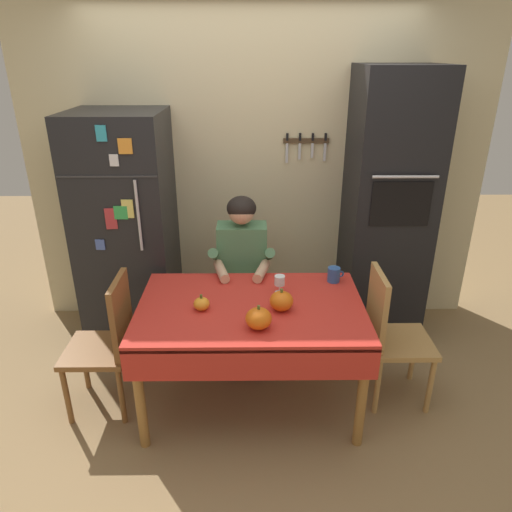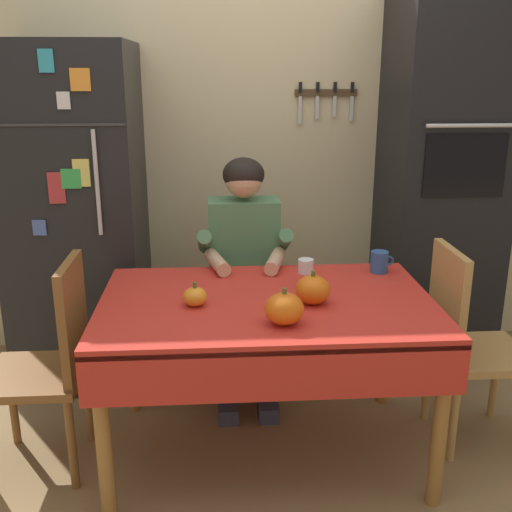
# 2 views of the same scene
# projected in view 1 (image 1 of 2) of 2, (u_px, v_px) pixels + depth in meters

# --- Properties ---
(ground_plane) EXTENTS (10.00, 10.00, 0.00)m
(ground_plane) POSITION_uv_depth(u_px,v_px,m) (251.00, 410.00, 3.09)
(ground_plane) COLOR #93754C
(ground_plane) RESTS_ON ground
(back_wall_assembly) EXTENTS (3.70, 0.13, 2.60)m
(back_wall_assembly) POSITION_uv_depth(u_px,v_px,m) (257.00, 168.00, 3.80)
(back_wall_assembly) COLOR beige
(back_wall_assembly) RESTS_ON ground
(refrigerator) EXTENTS (0.68, 0.71, 1.80)m
(refrigerator) POSITION_uv_depth(u_px,v_px,m) (128.00, 232.00, 3.60)
(refrigerator) COLOR black
(refrigerator) RESTS_ON ground
(wall_oven) EXTENTS (0.60, 0.64, 2.10)m
(wall_oven) POSITION_uv_depth(u_px,v_px,m) (387.00, 211.00, 3.59)
(wall_oven) COLOR black
(wall_oven) RESTS_ON ground
(dining_table) EXTENTS (1.40, 0.90, 0.74)m
(dining_table) POSITION_uv_depth(u_px,v_px,m) (251.00, 318.00, 2.90)
(dining_table) COLOR #9E6B33
(dining_table) RESTS_ON ground
(chair_behind_person) EXTENTS (0.40, 0.40, 0.93)m
(chair_behind_person) POSITION_uv_depth(u_px,v_px,m) (243.00, 282.00, 3.68)
(chair_behind_person) COLOR brown
(chair_behind_person) RESTS_ON ground
(seated_person) EXTENTS (0.47, 0.55, 1.25)m
(seated_person) POSITION_uv_depth(u_px,v_px,m) (242.00, 266.00, 3.42)
(seated_person) COLOR #38384C
(seated_person) RESTS_ON ground
(chair_left_side) EXTENTS (0.40, 0.40, 0.93)m
(chair_left_side) POSITION_uv_depth(u_px,v_px,m) (108.00, 340.00, 2.94)
(chair_left_side) COLOR brown
(chair_left_side) RESTS_ON ground
(chair_right_side) EXTENTS (0.40, 0.40, 0.93)m
(chair_right_side) POSITION_uv_depth(u_px,v_px,m) (390.00, 332.00, 3.03)
(chair_right_side) COLOR tan
(chair_right_side) RESTS_ON ground
(coffee_mug) EXTENTS (0.11, 0.08, 0.10)m
(coffee_mug) POSITION_uv_depth(u_px,v_px,m) (334.00, 275.00, 3.16)
(coffee_mug) COLOR #2D569E
(coffee_mug) RESTS_ON dining_table
(wine_glass) EXTENTS (0.07, 0.07, 0.12)m
(wine_glass) POSITION_uv_depth(u_px,v_px,m) (280.00, 281.00, 2.99)
(wine_glass) COLOR white
(wine_glass) RESTS_ON dining_table
(pumpkin_large) EXTENTS (0.10, 0.10, 0.10)m
(pumpkin_large) POSITION_uv_depth(u_px,v_px,m) (202.00, 304.00, 2.82)
(pumpkin_large) COLOR orange
(pumpkin_large) RESTS_ON dining_table
(pumpkin_medium) EXTENTS (0.15, 0.15, 0.14)m
(pumpkin_medium) POSITION_uv_depth(u_px,v_px,m) (259.00, 318.00, 2.62)
(pumpkin_medium) COLOR orange
(pumpkin_medium) RESTS_ON dining_table
(pumpkin_small) EXTENTS (0.14, 0.14, 0.14)m
(pumpkin_small) POSITION_uv_depth(u_px,v_px,m) (281.00, 301.00, 2.81)
(pumpkin_small) COLOR orange
(pumpkin_small) RESTS_ON dining_table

